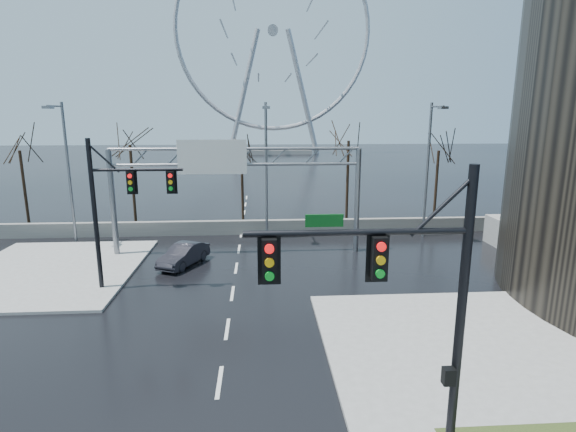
{
  "coord_description": "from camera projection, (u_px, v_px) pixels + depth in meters",
  "views": [
    {
      "loc": [
        1.5,
        -14.14,
        9.11
      ],
      "look_at": [
        2.95,
        8.5,
        4.0
      ],
      "focal_mm": 28.0,
      "sensor_mm": 36.0,
      "label": 1
    }
  ],
  "objects": [
    {
      "name": "ground",
      "position": [
        219.0,
        382.0,
        15.67
      ],
      "size": [
        260.0,
        260.0,
        0.0
      ],
      "primitive_type": "plane",
      "color": "black",
      "rests_on": "ground"
    },
    {
      "name": "sidewalk_right_ext",
      "position": [
        471.0,
        343.0,
        18.23
      ],
      "size": [
        12.0,
        10.0,
        0.15
      ],
      "primitive_type": "cube",
      "color": "gray",
      "rests_on": "ground"
    },
    {
      "name": "sidewalk_far",
      "position": [
        50.0,
        271.0,
        26.65
      ],
      "size": [
        10.0,
        12.0,
        0.15
      ],
      "primitive_type": "cube",
      "color": "gray",
      "rests_on": "ground"
    },
    {
      "name": "barrier_wall",
      "position": [
        241.0,
        227.0,
        35.02
      ],
      "size": [
        52.0,
        0.5,
        1.1
      ],
      "primitive_type": "cube",
      "color": "slate",
      "rests_on": "ground"
    },
    {
      "name": "signal_mast_near",
      "position": [
        410.0,
        292.0,
        10.99
      ],
      "size": [
        5.52,
        0.41,
        8.0
      ],
      "color": "black",
      "rests_on": "ground"
    },
    {
      "name": "signal_mast_far",
      "position": [
        116.0,
        201.0,
        22.97
      ],
      "size": [
        4.72,
        0.41,
        8.0
      ],
      "color": "black",
      "rests_on": "ground"
    },
    {
      "name": "sign_gantry",
      "position": [
        231.0,
        177.0,
        29.08
      ],
      "size": [
        16.36,
        0.4,
        7.6
      ],
      "color": "slate",
      "rests_on": "ground"
    },
    {
      "name": "streetlight_left",
      "position": [
        66.0,
        162.0,
        31.31
      ],
      "size": [
        0.5,
        2.55,
        10.0
      ],
      "color": "slate",
      "rests_on": "ground"
    },
    {
      "name": "streetlight_mid",
      "position": [
        266.0,
        161.0,
        32.19
      ],
      "size": [
        0.5,
        2.55,
        10.0
      ],
      "color": "slate",
      "rests_on": "ground"
    },
    {
      "name": "streetlight_right",
      "position": [
        430.0,
        160.0,
        32.93
      ],
      "size": [
        0.5,
        2.55,
        10.0
      ],
      "color": "slate",
      "rests_on": "ground"
    },
    {
      "name": "tree_far_left",
      "position": [
        21.0,
        159.0,
        36.69
      ],
      "size": [
        3.5,
        3.5,
        7.0
      ],
      "color": "black",
      "rests_on": "ground"
    },
    {
      "name": "tree_left",
      "position": [
        131.0,
        154.0,
        36.68
      ],
      "size": [
        3.75,
        3.75,
        7.5
      ],
      "color": "black",
      "rests_on": "ground"
    },
    {
      "name": "tree_center",
      "position": [
        242.0,
        162.0,
        38.39
      ],
      "size": [
        3.25,
        3.25,
        6.5
      ],
      "color": "black",
      "rests_on": "ground"
    },
    {
      "name": "tree_right",
      "position": [
        348.0,
        150.0,
        37.75
      ],
      "size": [
        3.9,
        3.9,
        7.8
      ],
      "color": "black",
      "rests_on": "ground"
    },
    {
      "name": "tree_far_right",
      "position": [
        438.0,
        159.0,
        38.91
      ],
      "size": [
        3.4,
        3.4,
        6.8
      ],
      "color": "black",
      "rests_on": "ground"
    },
    {
      "name": "ferris_wheel",
      "position": [
        273.0,
        39.0,
        102.73
      ],
      "size": [
        45.0,
        6.0,
        50.91
      ],
      "color": "gray",
      "rests_on": "ground"
    },
    {
      "name": "car",
      "position": [
        184.0,
        255.0,
        27.79
      ],
      "size": [
        2.95,
        4.24,
        1.32
      ],
      "primitive_type": "imported",
      "rotation": [
        0.0,
        0.0,
        -0.43
      ],
      "color": "black",
      "rests_on": "ground"
    }
  ]
}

